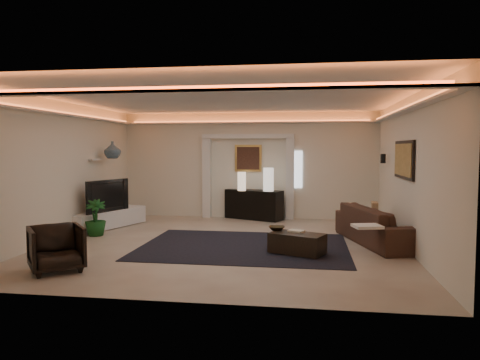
# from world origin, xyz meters

# --- Properties ---
(floor) EXTENTS (7.00, 7.00, 0.00)m
(floor) POSITION_xyz_m (0.00, 0.00, 0.00)
(floor) COLOR #BDB098
(floor) RESTS_ON ground
(ceiling) EXTENTS (7.00, 7.00, 0.00)m
(ceiling) POSITION_xyz_m (0.00, 0.00, 2.90)
(ceiling) COLOR white
(ceiling) RESTS_ON ground
(wall_back) EXTENTS (7.00, 0.00, 7.00)m
(wall_back) POSITION_xyz_m (0.00, 3.50, 1.45)
(wall_back) COLOR silver
(wall_back) RESTS_ON ground
(wall_front) EXTENTS (7.00, 0.00, 7.00)m
(wall_front) POSITION_xyz_m (0.00, -3.50, 1.45)
(wall_front) COLOR silver
(wall_front) RESTS_ON ground
(wall_left) EXTENTS (0.00, 7.00, 7.00)m
(wall_left) POSITION_xyz_m (-3.50, 0.00, 1.45)
(wall_left) COLOR silver
(wall_left) RESTS_ON ground
(wall_right) EXTENTS (0.00, 7.00, 7.00)m
(wall_right) POSITION_xyz_m (3.50, 0.00, 1.45)
(wall_right) COLOR silver
(wall_right) RESTS_ON ground
(cove_soffit) EXTENTS (7.00, 7.00, 0.04)m
(cove_soffit) POSITION_xyz_m (0.00, 0.00, 2.62)
(cove_soffit) COLOR silver
(cove_soffit) RESTS_ON ceiling
(daylight_slit) EXTENTS (0.25, 0.03, 1.00)m
(daylight_slit) POSITION_xyz_m (1.35, 3.48, 1.35)
(daylight_slit) COLOR white
(daylight_slit) RESTS_ON wall_back
(area_rug) EXTENTS (4.00, 3.00, 0.01)m
(area_rug) POSITION_xyz_m (0.40, -0.20, 0.01)
(area_rug) COLOR black
(area_rug) RESTS_ON ground
(pilaster_left) EXTENTS (0.22, 0.20, 2.20)m
(pilaster_left) POSITION_xyz_m (-1.15, 3.40, 1.10)
(pilaster_left) COLOR silver
(pilaster_left) RESTS_ON ground
(pilaster_right) EXTENTS (0.22, 0.20, 2.20)m
(pilaster_right) POSITION_xyz_m (1.15, 3.40, 1.10)
(pilaster_right) COLOR silver
(pilaster_right) RESTS_ON ground
(alcove_header) EXTENTS (2.52, 0.20, 0.12)m
(alcove_header) POSITION_xyz_m (0.00, 3.40, 2.25)
(alcove_header) COLOR silver
(alcove_header) RESTS_ON wall_back
(painting_frame) EXTENTS (0.74, 0.04, 0.74)m
(painting_frame) POSITION_xyz_m (0.00, 3.47, 1.65)
(painting_frame) COLOR tan
(painting_frame) RESTS_ON wall_back
(painting_canvas) EXTENTS (0.62, 0.02, 0.62)m
(painting_canvas) POSITION_xyz_m (0.00, 3.44, 1.65)
(painting_canvas) COLOR #4C2D1E
(painting_canvas) RESTS_ON wall_back
(art_panel_frame) EXTENTS (0.04, 1.64, 0.74)m
(art_panel_frame) POSITION_xyz_m (3.47, 0.30, 1.70)
(art_panel_frame) COLOR black
(art_panel_frame) RESTS_ON wall_right
(art_panel_gold) EXTENTS (0.02, 1.50, 0.62)m
(art_panel_gold) POSITION_xyz_m (3.44, 0.30, 1.70)
(art_panel_gold) COLOR tan
(art_panel_gold) RESTS_ON wall_right
(wall_sconce) EXTENTS (0.12, 0.12, 0.22)m
(wall_sconce) POSITION_xyz_m (3.38, 2.20, 1.68)
(wall_sconce) COLOR black
(wall_sconce) RESTS_ON wall_right
(wall_niche) EXTENTS (0.10, 0.55, 0.04)m
(wall_niche) POSITION_xyz_m (-3.44, 1.40, 1.65)
(wall_niche) COLOR silver
(wall_niche) RESTS_ON wall_left
(console) EXTENTS (1.64, 1.08, 0.79)m
(console) POSITION_xyz_m (0.18, 3.25, 0.40)
(console) COLOR black
(console) RESTS_ON ground
(lamp_left) EXTENTS (0.29, 0.29, 0.50)m
(lamp_left) POSITION_xyz_m (-0.11, 3.00, 1.09)
(lamp_left) COLOR beige
(lamp_left) RESTS_ON console
(lamp_right) EXTENTS (0.35, 0.35, 0.61)m
(lamp_right) POSITION_xyz_m (0.60, 3.00, 1.09)
(lamp_right) COLOR silver
(lamp_right) RESTS_ON console
(media_ledge) EXTENTS (1.20, 2.26, 0.41)m
(media_ledge) POSITION_xyz_m (-3.15, 1.38, 0.23)
(media_ledge) COLOR silver
(media_ledge) RESTS_ON ground
(tv) EXTENTS (1.29, 0.61, 0.75)m
(tv) POSITION_xyz_m (-3.15, 1.19, 0.83)
(tv) COLOR black
(tv) RESTS_ON media_ledge
(figurine) EXTENTS (0.20, 0.20, 0.42)m
(figurine) POSITION_xyz_m (-3.14, 2.25, 0.64)
(figurine) COLOR black
(figurine) RESTS_ON media_ledge
(ginger_jar) EXTENTS (0.53, 0.53, 0.42)m
(ginger_jar) POSITION_xyz_m (-3.15, 1.72, 1.88)
(ginger_jar) COLOR slate
(ginger_jar) RESTS_ON wall_niche
(plant) EXTENTS (0.60, 0.60, 0.80)m
(plant) POSITION_xyz_m (-2.99, 0.42, 0.40)
(plant) COLOR #134617
(plant) RESTS_ON ground
(sofa) EXTENTS (2.71, 1.66, 0.74)m
(sofa) POSITION_xyz_m (3.09, 0.51, 0.37)
(sofa) COLOR #30210F
(sofa) RESTS_ON ground
(throw_blanket) EXTENTS (0.55, 0.49, 0.05)m
(throw_blanket) POSITION_xyz_m (2.67, -0.73, 0.55)
(throw_blanket) COLOR silver
(throw_blanket) RESTS_ON sofa
(throw_pillow) EXTENTS (0.16, 0.43, 0.42)m
(throw_pillow) POSITION_xyz_m (3.06, 1.19, 0.55)
(throw_pillow) COLOR tan
(throw_pillow) RESTS_ON sofa
(coffee_table) EXTENTS (1.08, 0.85, 0.36)m
(coffee_table) POSITION_xyz_m (1.44, -0.69, 0.20)
(coffee_table) COLOR black
(coffee_table) RESTS_ON ground
(bowl) EXTENTS (0.31, 0.31, 0.07)m
(bowl) POSITION_xyz_m (1.05, -0.43, 0.45)
(bowl) COLOR black
(bowl) RESTS_ON coffee_table
(magazine) EXTENTS (0.33, 0.29, 0.03)m
(magazine) POSITION_xyz_m (1.42, -0.55, 0.42)
(magazine) COLOR beige
(magazine) RESTS_ON coffee_table
(armchair) EXTENTS (1.10, 1.10, 0.72)m
(armchair) POSITION_xyz_m (-2.26, -2.39, 0.36)
(armchair) COLOR black
(armchair) RESTS_ON ground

